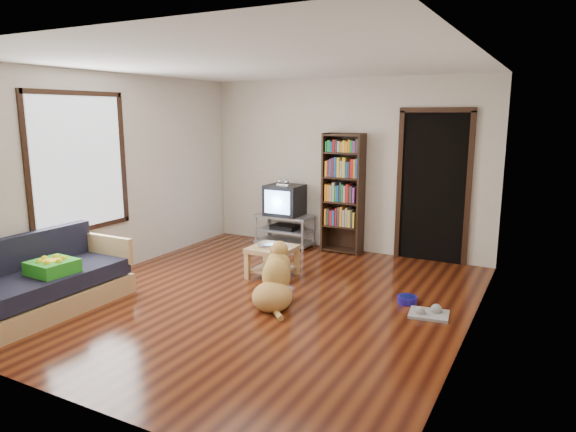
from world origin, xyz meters
The scene contains 18 objects.
ground centered at (0.00, 0.00, 0.00)m, with size 5.00×5.00×0.00m, color #602810.
ceiling centered at (0.00, 0.00, 2.60)m, with size 5.00×5.00×0.00m, color white.
wall_back centered at (0.00, 2.50, 1.30)m, with size 4.50×4.50×0.00m, color beige.
wall_front centered at (0.00, -2.50, 1.30)m, with size 4.50×4.50×0.00m, color beige.
wall_left centered at (-2.25, 0.00, 1.30)m, with size 5.00×5.00×0.00m, color beige.
wall_right centered at (2.25, 0.00, 1.30)m, with size 5.00×5.00×0.00m, color beige.
green_cushion centered at (-1.75, -1.35, 0.49)m, with size 0.42×0.42×0.14m, color green.
laptop centered at (-0.28, 0.73, 0.41)m, with size 0.33×0.22×0.03m, color #B8B8BC.
dog_bowl centered at (1.53, 0.64, 0.04)m, with size 0.22×0.22×0.08m, color navy.
grey_rag centered at (1.83, 0.39, 0.01)m, with size 0.40×0.32×0.03m, color #999999.
window centered at (-2.23, -0.50, 1.50)m, with size 0.03×1.46×1.70m.
doorway centered at (1.35, 2.48, 1.12)m, with size 1.03×0.05×2.19m.
tv_stand centered at (-0.90, 2.25, 0.27)m, with size 0.90×0.45×0.50m.
crt_tv centered at (-0.90, 2.27, 0.74)m, with size 0.55×0.52×0.58m.
bookshelf centered at (0.05, 2.34, 1.00)m, with size 0.60×0.30×1.80m.
sofa centered at (-1.87, -1.38, 0.26)m, with size 0.80×1.80×0.80m.
coffee_table centered at (-0.28, 0.76, 0.28)m, with size 0.55×0.55×0.40m.
dog centered at (0.24, -0.09, 0.26)m, with size 0.55×0.79×0.71m.
Camera 1 is at (2.90, -4.78, 2.09)m, focal length 32.00 mm.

